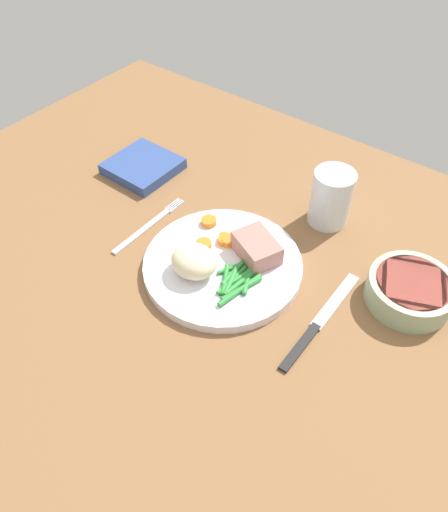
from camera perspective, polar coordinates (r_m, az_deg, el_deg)
name	(u,v)px	position (r cm, az deg, el deg)	size (l,w,h in cm)	color
dining_table	(215,268)	(77.60, -1.09, -1.45)	(120.00, 90.00, 2.00)	brown
dinner_plate	(224,264)	(75.79, 0.00, -0.94)	(24.62, 24.62, 1.60)	white
meat_portion	(257,248)	(74.90, 3.82, 0.94)	(7.23, 5.18, 3.33)	#B2756B
mashed_potatoes	(194,261)	(72.26, -3.53, -0.61)	(7.08, 6.31, 4.36)	beige
carrot_slices	(217,236)	(78.27, -0.86, 2.33)	(7.74, 7.25, 1.10)	orange
green_beans	(237,280)	(72.09, 1.57, -2.78)	(6.33, 11.16, 0.88)	#2D8C38
fork	(149,226)	(83.82, -8.77, 3.53)	(1.44, 16.60, 0.40)	silver
knife	(319,322)	(70.81, 11.06, -7.59)	(1.70, 20.50, 0.64)	black
water_glass	(330,201)	(83.44, 12.32, 6.28)	(6.83, 6.83, 9.74)	silver
salad_bowl	(410,290)	(75.40, 20.95, -3.70)	(12.48, 12.48, 4.07)	#99B28C
napkin	(143,166)	(95.74, -9.44, 10.30)	(11.94, 11.79, 2.05)	#334C8C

